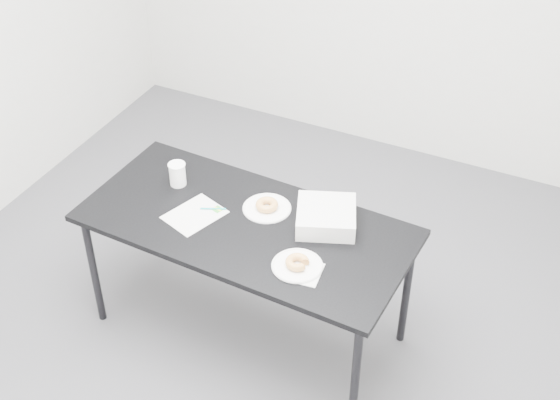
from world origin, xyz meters
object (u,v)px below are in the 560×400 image
at_px(scorecard, 195,215).
at_px(donut_far, 267,205).
at_px(donut_near, 297,262).
at_px(bakery_box, 326,217).
at_px(plate_near, 297,266).
at_px(coffee_cup, 177,174).
at_px(plate_far, 267,208).
at_px(table, 246,232).
at_px(pen, 213,209).

relative_size(scorecard, donut_far, 2.41).
bearing_deg(donut_near, bakery_box, 90.33).
relative_size(plate_near, coffee_cup, 1.86).
relative_size(plate_far, bakery_box, 0.86).
height_order(plate_near, coffee_cup, coffee_cup).
distance_m(coffee_cup, bakery_box, 0.84).
relative_size(table, plate_far, 6.85).
bearing_deg(bakery_box, plate_far, 161.74).
distance_m(table, scorecard, 0.27).
height_order(scorecard, donut_far, donut_far).
bearing_deg(coffee_cup, donut_near, -20.54).
relative_size(donut_near, donut_far, 0.97).
xyz_separation_m(plate_near, plate_far, (-0.32, 0.33, -0.00)).
distance_m(table, bakery_box, 0.41).
relative_size(plate_near, donut_far, 2.07).
xyz_separation_m(table, coffee_cup, (-0.47, 0.13, 0.12)).
xyz_separation_m(donut_far, bakery_box, (0.32, 0.02, 0.02)).
xyz_separation_m(donut_near, donut_far, (-0.32, 0.33, -0.00)).
bearing_deg(plate_far, table, -106.95).
bearing_deg(pen, table, -30.26).
bearing_deg(plate_near, donut_far, 134.36).
distance_m(pen, coffee_cup, 0.30).
bearing_deg(donut_far, coffee_cup, -178.54).
relative_size(table, donut_far, 14.58).
bearing_deg(donut_near, plate_near, 0.00).
relative_size(plate_near, donut_near, 2.13).
xyz_separation_m(scorecard, donut_far, (0.31, 0.20, 0.02)).
distance_m(pen, plate_near, 0.60).
bearing_deg(pen, scorecard, -153.60).
relative_size(scorecard, bakery_box, 0.98).
relative_size(plate_far, coffee_cup, 1.91).
bearing_deg(table, plate_far, 75.85).
xyz_separation_m(plate_far, coffee_cup, (-0.52, -0.01, 0.06)).
height_order(pen, bakery_box, bakery_box).
xyz_separation_m(table, pen, (-0.20, 0.02, 0.06)).
height_order(scorecard, coffee_cup, coffee_cup).
height_order(scorecard, donut_near, donut_near).
height_order(scorecard, plate_far, plate_far).
distance_m(table, donut_far, 0.17).
distance_m(pen, bakery_box, 0.58).
distance_m(donut_near, coffee_cup, 0.90).
bearing_deg(donut_near, coffee_cup, 159.46).
bearing_deg(donut_far, donut_near, -45.64).
distance_m(pen, plate_far, 0.27).
relative_size(pen, plate_near, 0.54).
xyz_separation_m(table, plate_near, (0.37, -0.18, 0.06)).
bearing_deg(plate_far, scorecard, -146.70).
bearing_deg(table, scorecard, -165.39).
relative_size(pen, donut_near, 1.15).
relative_size(scorecard, donut_near, 2.48).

